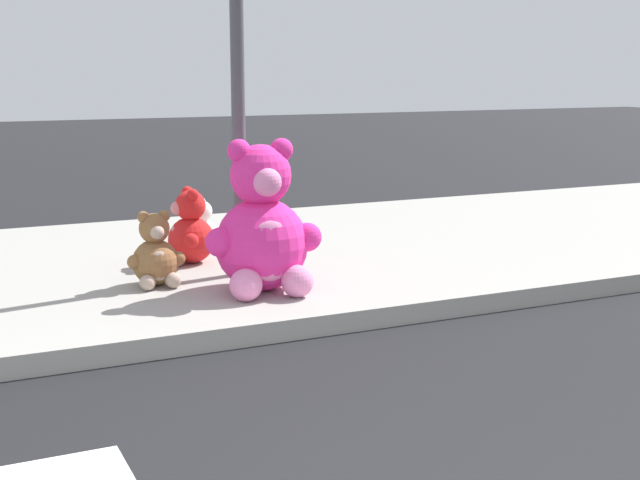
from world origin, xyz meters
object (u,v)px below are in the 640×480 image
Objects in this scene: plush_pink_large at (263,231)px; plush_white at (201,230)px; sign_pole at (237,64)px; plush_brown at (156,256)px; plush_red at (189,233)px.

plush_pink_large is 2.36× the size of plush_white.
sign_pole is 6.54× the size of plush_white.
plush_brown is at bearing -173.70° from sign_pole.
plush_brown is 1.21× the size of plush_white.
sign_pole is 1.82m from plush_white.
plush_pink_large is 1.21m from plush_red.
sign_pole is 1.64m from plush_brown.
sign_pole is 1.57m from plush_red.
plush_brown is 0.89× the size of plush_red.
plush_brown is at bearing -124.82° from plush_red.
plush_pink_large is 1.75× the size of plush_red.
plush_pink_large reaches higher than plush_white.
sign_pole reaches higher than plush_pink_large.
sign_pole is 1.37m from plush_pink_large.
sign_pole reaches higher than plush_red.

